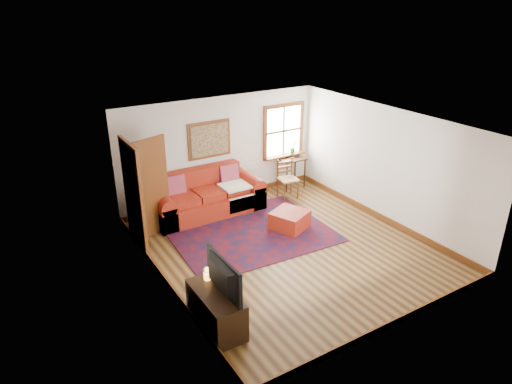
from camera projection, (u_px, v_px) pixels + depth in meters
ground at (287, 247)px, 8.98m from camera, size 5.50×5.50×0.00m
room_envelope at (289, 169)px, 8.33m from camera, size 5.04×5.54×2.52m
window at (285, 136)px, 11.43m from camera, size 1.18×0.20×1.38m
doorway at (143, 190)px, 8.89m from camera, size 0.89×1.08×2.14m
framed_artwork at (209, 140)px, 10.34m from camera, size 1.05×0.07×0.85m
persian_rug at (250, 232)px, 9.52m from camera, size 3.30×2.70×0.02m
red_leather_sofa at (206, 199)px, 10.31m from camera, size 2.52×1.04×0.99m
red_ottoman at (289, 220)px, 9.63m from camera, size 0.89×0.89×0.39m
side_table at (292, 163)px, 11.57m from camera, size 0.66×0.49×0.79m
ladder_back_chair at (287, 177)px, 11.07m from camera, size 0.48×0.47×0.93m
media_cabinet at (216, 309)px, 6.73m from camera, size 0.49×1.09×0.60m
television at (217, 277)px, 6.46m from camera, size 0.13×0.99×0.57m
candle_hurricane at (207, 275)px, 6.88m from camera, size 0.12×0.12×0.18m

